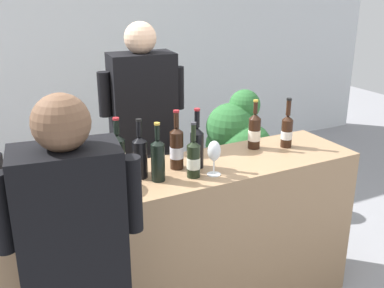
% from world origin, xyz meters
% --- Properties ---
extents(wall_back, '(8.00, 0.10, 2.80)m').
position_xyz_m(wall_back, '(0.00, 2.60, 1.40)').
color(wall_back, silver).
rests_on(wall_back, ground_plane).
extents(counter, '(2.33, 0.53, 1.00)m').
position_xyz_m(counter, '(0.00, 0.00, 0.50)').
color(counter, '#9E7A56').
rests_on(counter, ground_plane).
extents(wine_bottle_0, '(0.08, 0.08, 0.35)m').
position_xyz_m(wine_bottle_0, '(0.16, 0.01, 1.13)').
color(wine_bottle_0, black).
rests_on(wine_bottle_0, counter).
extents(wine_bottle_1, '(0.08, 0.08, 0.32)m').
position_xyz_m(wine_bottle_1, '(0.63, 0.12, 1.12)').
color(wine_bottle_1, black).
rests_on(wine_bottle_1, counter).
extents(wine_bottle_2, '(0.07, 0.07, 0.31)m').
position_xyz_m(wine_bottle_2, '(0.08, -0.10, 1.11)').
color(wine_bottle_2, black).
rests_on(wine_bottle_2, counter).
extents(wine_bottle_3, '(0.09, 0.09, 0.32)m').
position_xyz_m(wine_bottle_3, '(-0.26, 0.16, 1.11)').
color(wine_bottle_3, black).
rests_on(wine_bottle_3, counter).
extents(wine_bottle_4, '(0.08, 0.08, 0.31)m').
position_xyz_m(wine_bottle_4, '(-0.48, -0.15, 1.12)').
color(wine_bottle_4, black).
rests_on(wine_bottle_4, counter).
extents(wine_bottle_5, '(0.08, 0.08, 0.34)m').
position_xyz_m(wine_bottle_5, '(0.05, 0.05, 1.13)').
color(wine_bottle_5, black).
rests_on(wine_bottle_5, counter).
extents(wine_bottle_6, '(0.08, 0.08, 0.33)m').
position_xyz_m(wine_bottle_6, '(-0.18, 0.02, 1.13)').
color(wine_bottle_6, black).
rests_on(wine_bottle_6, counter).
extents(wine_bottle_7, '(0.07, 0.07, 0.32)m').
position_xyz_m(wine_bottle_7, '(0.83, 0.05, 1.11)').
color(wine_bottle_7, black).
rests_on(wine_bottle_7, counter).
extents(wine_bottle_8, '(0.07, 0.07, 0.33)m').
position_xyz_m(wine_bottle_8, '(-0.11, -0.06, 1.13)').
color(wine_bottle_8, black).
rests_on(wine_bottle_8, counter).
extents(wine_glass, '(0.08, 0.08, 0.20)m').
position_xyz_m(wine_glass, '(0.19, -0.13, 1.13)').
color(wine_glass, silver).
rests_on(wine_glass, counter).
extents(ice_bucket, '(0.22, 0.22, 0.25)m').
position_xyz_m(ice_bucket, '(-0.48, 0.05, 1.12)').
color(ice_bucket, silver).
rests_on(ice_bucket, counter).
extents(person_server, '(0.57, 0.28, 1.78)m').
position_xyz_m(person_server, '(0.06, 0.59, 0.87)').
color(person_server, black).
rests_on(person_server, ground_plane).
extents(potted_shrub, '(0.53, 0.66, 1.11)m').
position_xyz_m(potted_shrub, '(1.14, 1.10, 0.64)').
color(potted_shrub, brown).
rests_on(potted_shrub, ground_plane).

